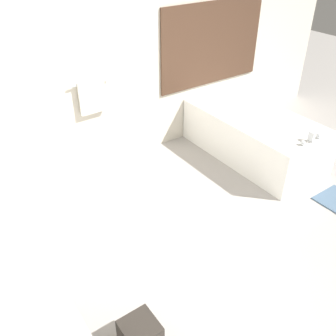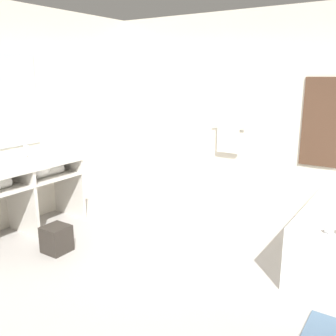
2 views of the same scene
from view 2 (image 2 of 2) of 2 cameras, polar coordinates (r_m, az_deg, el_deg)
ground_plane at (r=3.80m, az=-1.26°, el=-15.38°), size 16.00×16.00×0.00m
wall_back_with_blinds at (r=5.30m, az=13.17°, el=8.06°), size 7.40×0.13×2.70m
wall_left_with_mirror at (r=4.96m, az=-23.23°, el=7.01°), size 0.08×7.40×2.70m
vanity_counter at (r=4.74m, az=-21.34°, el=-2.01°), size 0.61×1.50×0.86m
sink_faucet at (r=4.91m, az=-20.92°, el=2.31°), size 0.09×0.04×0.18m
waste_bin at (r=4.27m, az=-16.63°, el=-10.31°), size 0.26×0.26×0.29m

